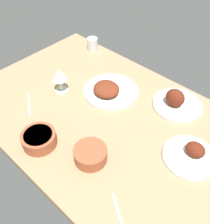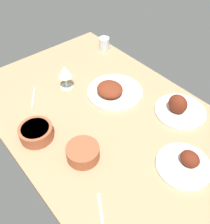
{
  "view_description": "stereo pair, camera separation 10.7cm",
  "coord_description": "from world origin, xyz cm",
  "px_view_note": "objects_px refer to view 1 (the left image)",
  "views": [
    {
      "loc": [
        -58.1,
        62.65,
        92.58
      ],
      "look_at": [
        0.0,
        0.0,
        6.0
      ],
      "focal_mm": 40.62,
      "sensor_mm": 36.0,
      "label": 1
    },
    {
      "loc": [
        -65.45,
        54.93,
        92.58
      ],
      "look_at": [
        0.0,
        0.0,
        6.0
      ],
      "focal_mm": 40.62,
      "sensor_mm": 36.0,
      "label": 2
    }
  ],
  "objects_px": {
    "bowl_pasta": "(90,154)",
    "plate_near_viewer": "(176,102)",
    "water_tumbler": "(93,44)",
    "fork_loose": "(120,218)",
    "bowl_potatoes": "(39,139)",
    "wine_glass": "(59,76)",
    "plate_far_side": "(109,90)",
    "plate_center_main": "(191,155)",
    "spoon_loose": "(29,104)"
  },
  "relations": [
    {
      "from": "plate_near_viewer",
      "to": "water_tumbler",
      "type": "relative_size",
      "value": 3.17
    },
    {
      "from": "plate_near_viewer",
      "to": "wine_glass",
      "type": "distance_m",
      "value": 0.6
    },
    {
      "from": "plate_center_main",
      "to": "bowl_pasta",
      "type": "relative_size",
      "value": 1.62
    },
    {
      "from": "fork_loose",
      "to": "plate_near_viewer",
      "type": "bearing_deg",
      "value": 136.56
    },
    {
      "from": "water_tumbler",
      "to": "fork_loose",
      "type": "relative_size",
      "value": 0.41
    },
    {
      "from": "bowl_pasta",
      "to": "plate_center_main",
      "type": "bearing_deg",
      "value": -136.44
    },
    {
      "from": "plate_far_side",
      "to": "bowl_potatoes",
      "type": "distance_m",
      "value": 0.45
    },
    {
      "from": "bowl_potatoes",
      "to": "fork_loose",
      "type": "relative_size",
      "value": 0.79
    },
    {
      "from": "wine_glass",
      "to": "water_tumbler",
      "type": "height_order",
      "value": "wine_glass"
    },
    {
      "from": "water_tumbler",
      "to": "fork_loose",
      "type": "xyz_separation_m",
      "value": [
        -0.84,
        0.71,
        -0.03
      ]
    },
    {
      "from": "plate_center_main",
      "to": "bowl_potatoes",
      "type": "relative_size",
      "value": 1.5
    },
    {
      "from": "wine_glass",
      "to": "spoon_loose",
      "type": "height_order",
      "value": "wine_glass"
    },
    {
      "from": "bowl_potatoes",
      "to": "water_tumbler",
      "type": "xyz_separation_m",
      "value": [
        0.37,
        -0.7,
        0.01
      ]
    },
    {
      "from": "plate_far_side",
      "to": "water_tumbler",
      "type": "distance_m",
      "value": 0.45
    },
    {
      "from": "plate_center_main",
      "to": "fork_loose",
      "type": "distance_m",
      "value": 0.4
    },
    {
      "from": "fork_loose",
      "to": "water_tumbler",
      "type": "bearing_deg",
      "value": 171.64
    },
    {
      "from": "plate_center_main",
      "to": "wine_glass",
      "type": "xyz_separation_m",
      "value": [
        0.72,
        0.08,
        0.08
      ]
    },
    {
      "from": "spoon_loose",
      "to": "fork_loose",
      "type": "bearing_deg",
      "value": 23.62
    },
    {
      "from": "plate_near_viewer",
      "to": "water_tumbler",
      "type": "distance_m",
      "value": 0.69
    },
    {
      "from": "plate_far_side",
      "to": "fork_loose",
      "type": "relative_size",
      "value": 1.54
    },
    {
      "from": "plate_near_viewer",
      "to": "spoon_loose",
      "type": "height_order",
      "value": "plate_near_viewer"
    },
    {
      "from": "plate_far_side",
      "to": "spoon_loose",
      "type": "distance_m",
      "value": 0.41
    },
    {
      "from": "plate_center_main",
      "to": "fork_loose",
      "type": "relative_size",
      "value": 1.18
    },
    {
      "from": "plate_near_viewer",
      "to": "fork_loose",
      "type": "relative_size",
      "value": 1.31
    },
    {
      "from": "wine_glass",
      "to": "fork_loose",
      "type": "xyz_separation_m",
      "value": [
        -0.67,
        0.31,
        -0.1
      ]
    },
    {
      "from": "plate_far_side",
      "to": "spoon_loose",
      "type": "relative_size",
      "value": 1.8
    },
    {
      "from": "fork_loose",
      "to": "wine_glass",
      "type": "bearing_deg",
      "value": -172.65
    },
    {
      "from": "plate_near_viewer",
      "to": "water_tumbler",
      "type": "xyz_separation_m",
      "value": [
        0.68,
        -0.1,
        0.01
      ]
    },
    {
      "from": "bowl_pasta",
      "to": "plate_near_viewer",
      "type": "bearing_deg",
      "value": -99.97
    },
    {
      "from": "plate_far_side",
      "to": "plate_center_main",
      "type": "height_order",
      "value": "plate_center_main"
    },
    {
      "from": "plate_near_viewer",
      "to": "fork_loose",
      "type": "height_order",
      "value": "plate_near_viewer"
    },
    {
      "from": "plate_far_side",
      "to": "wine_glass",
      "type": "bearing_deg",
      "value": 37.26
    },
    {
      "from": "spoon_loose",
      "to": "plate_near_viewer",
      "type": "bearing_deg",
      "value": 75.59
    },
    {
      "from": "bowl_pasta",
      "to": "wine_glass",
      "type": "distance_m",
      "value": 0.47
    },
    {
      "from": "bowl_potatoes",
      "to": "plate_far_side",
      "type": "bearing_deg",
      "value": -89.86
    },
    {
      "from": "water_tumbler",
      "to": "fork_loose",
      "type": "bearing_deg",
      "value": 139.71
    },
    {
      "from": "bowl_pasta",
      "to": "spoon_loose",
      "type": "relative_size",
      "value": 0.86
    },
    {
      "from": "plate_near_viewer",
      "to": "fork_loose",
      "type": "distance_m",
      "value": 0.64
    },
    {
      "from": "spoon_loose",
      "to": "bowl_potatoes",
      "type": "bearing_deg",
      "value": 8.49
    },
    {
      "from": "water_tumbler",
      "to": "spoon_loose",
      "type": "relative_size",
      "value": 0.48
    },
    {
      "from": "plate_far_side",
      "to": "bowl_potatoes",
      "type": "height_order",
      "value": "plate_far_side"
    },
    {
      "from": "plate_center_main",
      "to": "plate_near_viewer",
      "type": "distance_m",
      "value": 0.31
    },
    {
      "from": "wine_glass",
      "to": "plate_center_main",
      "type": "bearing_deg",
      "value": -173.32
    },
    {
      "from": "wine_glass",
      "to": "fork_loose",
      "type": "distance_m",
      "value": 0.75
    },
    {
      "from": "plate_far_side",
      "to": "bowl_potatoes",
      "type": "relative_size",
      "value": 1.95
    },
    {
      "from": "bowl_potatoes",
      "to": "wine_glass",
      "type": "xyz_separation_m",
      "value": [
        0.2,
        -0.3,
        0.07
      ]
    },
    {
      "from": "plate_center_main",
      "to": "bowl_potatoes",
      "type": "bearing_deg",
      "value": 36.18
    },
    {
      "from": "fork_loose",
      "to": "spoon_loose",
      "type": "height_order",
      "value": "same"
    },
    {
      "from": "bowl_potatoes",
      "to": "water_tumbler",
      "type": "height_order",
      "value": "water_tumbler"
    },
    {
      "from": "plate_center_main",
      "to": "plate_near_viewer",
      "type": "relative_size",
      "value": 0.91
    }
  ]
}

